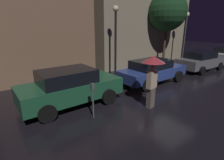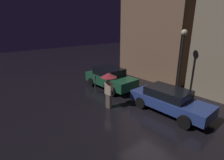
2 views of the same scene
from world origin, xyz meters
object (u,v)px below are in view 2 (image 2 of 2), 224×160
at_px(street_lamp_near, 182,54).
at_px(parking_meter, 95,83).
at_px(parked_car_blue, 169,100).
at_px(parked_car_green, 110,78).
at_px(pedestrian_with_umbrella, 109,83).

bearing_deg(street_lamp_near, parking_meter, -134.73).
bearing_deg(parked_car_blue, street_lamp_near, 108.94).
xyz_separation_m(parked_car_green, parking_meter, (0.22, -1.54, 0.01)).
bearing_deg(pedestrian_with_umbrella, parking_meter, -24.88).
bearing_deg(parked_car_green, pedestrian_with_umbrella, -41.76).
distance_m(pedestrian_with_umbrella, street_lamp_near, 5.13).
relative_size(parked_car_green, street_lamp_near, 0.96).
distance_m(parked_car_green, parked_car_blue, 5.14).
bearing_deg(pedestrian_with_umbrella, parked_car_blue, -148.33).
distance_m(parked_car_blue, parking_meter, 5.19).
height_order(parked_car_blue, pedestrian_with_umbrella, pedestrian_with_umbrella).
bearing_deg(parked_car_green, parking_meter, -83.61).
height_order(parked_car_green, parking_meter, parked_car_green).
height_order(parked_car_blue, parking_meter, parked_car_blue).
relative_size(pedestrian_with_umbrella, parking_meter, 1.62).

